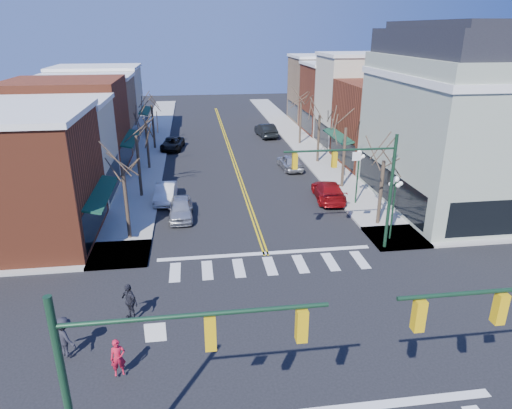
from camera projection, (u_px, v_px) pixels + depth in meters
name	position (u px, v px, depth m)	size (l,w,h in m)	color
ground	(293.00, 332.00, 20.52)	(160.00, 160.00, 0.00)	black
sidewalk_left	(139.00, 192.00, 37.85)	(3.50, 70.00, 0.15)	#9E9B93
sidewalk_right	(342.00, 183.00, 40.09)	(3.50, 70.00, 0.15)	#9E9B93
bldg_left_brick_a	(7.00, 182.00, 27.94)	(10.00, 8.50, 8.00)	maroon
bldg_left_stucco_a	(44.00, 154.00, 35.20)	(10.00, 7.00, 7.50)	beige
bldg_left_brick_b	(68.00, 127.00, 42.41)	(10.00, 9.00, 8.50)	maroon
bldg_left_tan	(87.00, 115.00, 50.16)	(10.00, 7.50, 7.80)	#9F7B57
bldg_left_stucco_b	(100.00, 103.00, 57.24)	(10.00, 8.00, 8.20)	beige
bldg_right_brick_a	(393.00, 124.00, 44.86)	(10.00, 8.50, 8.00)	maroon
bldg_right_stucco	(365.00, 102.00, 51.66)	(10.00, 7.00, 10.00)	beige
bldg_right_brick_b	(344.00, 99.00, 58.86)	(10.00, 8.00, 8.50)	maroon
bldg_right_tan	(327.00, 90.00, 66.16)	(10.00, 8.00, 9.00)	#9F7B57
victorian_corner	(473.00, 117.00, 33.63)	(12.25, 14.25, 13.30)	#99A38D
traffic_mast_near_left	(142.00, 377.00, 11.27)	(6.60, 0.28, 7.20)	#14331E
traffic_mast_far_right	(362.00, 178.00, 26.37)	(6.60, 0.28, 7.20)	#14331E
lamppost_corner	(394.00, 197.00, 28.36)	(0.36, 0.36, 4.33)	#14331E
lamppost_midblock	(358.00, 168.00, 34.36)	(0.36, 0.36, 4.33)	#14331E
tree_left_a	(127.00, 205.00, 28.75)	(0.24, 0.24, 4.76)	#382B21
tree_left_b	(139.00, 167.00, 36.09)	(0.24, 0.24, 5.04)	#382B21
tree_left_c	(148.00, 146.00, 43.57)	(0.24, 0.24, 4.55)	#382B21
tree_left_d	(153.00, 128.00, 50.90)	(0.24, 0.24, 4.90)	#382B21
tree_right_a	(381.00, 194.00, 30.93)	(0.24, 0.24, 4.62)	#382B21
tree_right_b	(344.00, 159.00, 38.22)	(0.24, 0.24, 5.18)	#382B21
tree_right_c	(318.00, 139.00, 45.67)	(0.24, 0.24, 4.83)	#382B21
tree_right_d	(300.00, 123.00, 53.04)	(0.24, 0.24, 4.97)	#382B21
car_left_near	(181.00, 209.00, 32.67)	(1.70, 4.22, 1.44)	#B7B7BC
car_left_mid	(166.00, 193.00, 35.84)	(1.49, 4.26, 1.40)	silver
car_left_far	(172.00, 144.00, 51.34)	(2.20, 4.78, 1.33)	black
car_right_near	(328.00, 191.00, 36.15)	(2.11, 5.19, 1.51)	maroon
car_right_mid	(290.00, 162.00, 44.05)	(1.77, 4.39, 1.49)	#B2B2B7
car_right_far	(266.00, 130.00, 57.29)	(1.78, 5.11, 1.68)	black
pedestrian_red_a	(118.00, 358.00, 17.54)	(0.57, 0.38, 1.57)	#B4132B
pedestrian_dark_a	(129.00, 301.00, 20.98)	(1.04, 0.43, 1.78)	black
pedestrian_dark_b	(65.00, 337.00, 18.54)	(1.15, 0.66, 1.79)	black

